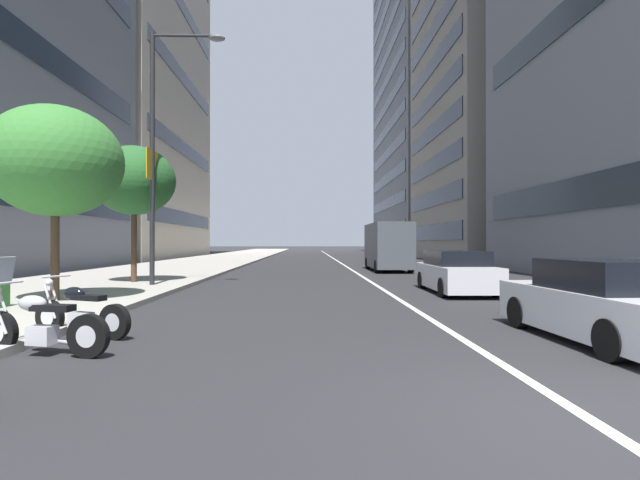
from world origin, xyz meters
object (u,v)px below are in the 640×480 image
object	(u,v)px
motorcycle_under_tarp	(40,326)
street_tree_by_lamp_post	(134,181)
car_far_down_avenue	(456,273)
car_following_behind	(604,304)
street_tree_mid_sidewalk	(55,162)
delivery_van_ahead	(388,246)
motorcycle_by_sign_pole	(80,314)
street_lamp_with_banners	(162,137)

from	to	relation	value
motorcycle_under_tarp	street_tree_by_lamp_post	bearing A→B (deg)	-64.14
car_far_down_avenue	motorcycle_under_tarp	bearing A→B (deg)	135.23
car_following_behind	street_tree_mid_sidewalk	bearing A→B (deg)	65.14
delivery_van_ahead	street_tree_by_lamp_post	size ratio (longest dim) A/B	1.10
motorcycle_by_sign_pole	street_tree_mid_sidewalk	size ratio (longest dim) A/B	0.40
motorcycle_by_sign_pole	street_lamp_with_banners	bearing A→B (deg)	-59.56
motorcycle_by_sign_pole	car_far_down_avenue	world-z (taller)	car_far_down_avenue
car_far_down_avenue	street_tree_mid_sidewalk	world-z (taller)	street_tree_mid_sidewalk
motorcycle_under_tarp	delivery_van_ahead	bearing A→B (deg)	-100.40
motorcycle_by_sign_pole	street_tree_by_lamp_post	bearing A→B (deg)	-52.45
motorcycle_by_sign_pole	car_following_behind	bearing A→B (deg)	-161.91
delivery_van_ahead	street_tree_mid_sidewalk	xyz separation A→B (m)	(-15.41, 11.54, 2.36)
car_following_behind	street_lamp_with_banners	world-z (taller)	street_lamp_with_banners
motorcycle_under_tarp	motorcycle_by_sign_pole	xyz separation A→B (m)	(1.45, 0.08, -0.03)
motorcycle_under_tarp	street_lamp_with_banners	bearing A→B (deg)	-70.48
motorcycle_under_tarp	street_tree_mid_sidewalk	xyz separation A→B (m)	(5.64, 2.73, 3.42)
motorcycle_by_sign_pole	street_tree_by_lamp_post	size ratio (longest dim) A/B	0.39
delivery_van_ahead	street_lamp_with_banners	xyz separation A→B (m)	(-10.72, 10.12, 4.08)
motorcycle_under_tarp	motorcycle_by_sign_pole	size ratio (longest dim) A/B	1.06
street_tree_by_lamp_post	car_far_down_avenue	bearing A→B (deg)	-103.61
motorcycle_under_tarp	street_tree_mid_sidewalk	world-z (taller)	street_tree_mid_sidewalk
motorcycle_under_tarp	street_lamp_with_banners	distance (m)	11.62
car_following_behind	delivery_van_ahead	world-z (taller)	delivery_van_ahead
street_lamp_with_banners	motorcycle_under_tarp	bearing A→B (deg)	-172.77
delivery_van_ahead	street_lamp_with_banners	distance (m)	15.29
motorcycle_by_sign_pole	street_tree_mid_sidewalk	distance (m)	6.04
delivery_van_ahead	motorcycle_under_tarp	bearing A→B (deg)	157.17
car_far_down_avenue	delivery_van_ahead	xyz separation A→B (m)	(12.30, 0.25, 0.83)
motorcycle_by_sign_pole	street_lamp_with_banners	distance (m)	10.36
street_lamp_with_banners	street_tree_mid_sidewalk	world-z (taller)	street_lamp_with_banners
delivery_van_ahead	street_lamp_with_banners	size ratio (longest dim) A/B	0.63
motorcycle_by_sign_pole	delivery_van_ahead	size ratio (longest dim) A/B	0.35
car_following_behind	street_tree_mid_sidewalk	world-z (taller)	street_tree_mid_sidewalk
street_lamp_with_banners	street_tree_by_lamp_post	bearing A→B (deg)	49.24
car_following_behind	delivery_van_ahead	distance (m)	20.35
car_following_behind	car_far_down_avenue	xyz separation A→B (m)	(8.03, 0.04, 0.02)
car_far_down_avenue	street_tree_mid_sidewalk	bearing A→B (deg)	105.99
car_following_behind	street_tree_by_lamp_post	bearing A→B (deg)	45.21
car_following_behind	delivery_van_ahead	bearing A→B (deg)	-1.49
motorcycle_by_sign_pole	street_tree_by_lamp_post	world-z (taller)	street_tree_by_lamp_post
motorcycle_by_sign_pole	street_tree_mid_sidewalk	bearing A→B (deg)	-35.14
motorcycle_under_tarp	street_tree_mid_sidewalk	bearing A→B (deg)	-51.86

